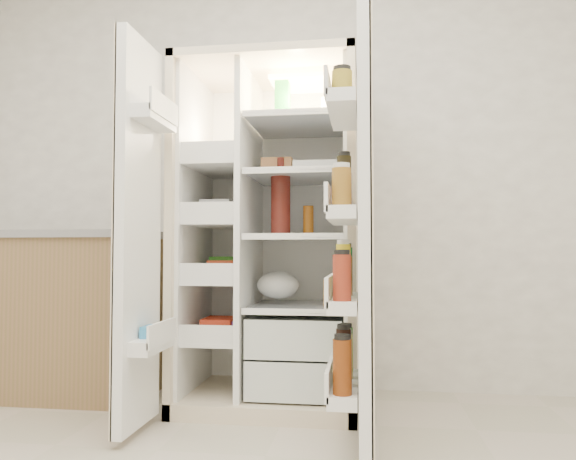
# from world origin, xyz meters

# --- Properties ---
(wall_back) EXTENTS (4.00, 0.02, 2.70)m
(wall_back) POSITION_xyz_m (0.00, 2.00, 1.35)
(wall_back) COLOR white
(wall_back) RESTS_ON floor
(refrigerator) EXTENTS (0.92, 0.70, 1.80)m
(refrigerator) POSITION_xyz_m (-0.09, 1.65, 0.74)
(refrigerator) COLOR beige
(refrigerator) RESTS_ON floor
(freezer_door) EXTENTS (0.15, 0.40, 1.72)m
(freezer_door) POSITION_xyz_m (-0.60, 1.05, 0.89)
(freezer_door) COLOR white
(freezer_door) RESTS_ON floor
(fridge_door) EXTENTS (0.17, 0.58, 1.72)m
(fridge_door) POSITION_xyz_m (0.38, 0.96, 0.87)
(fridge_door) COLOR white
(fridge_door) RESTS_ON floor
(kitchen_counter) EXTENTS (1.27, 0.68, 0.92)m
(kitchen_counter) POSITION_xyz_m (-1.41, 1.69, 0.46)
(kitchen_counter) COLOR #8B6645
(kitchen_counter) RESTS_ON floor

